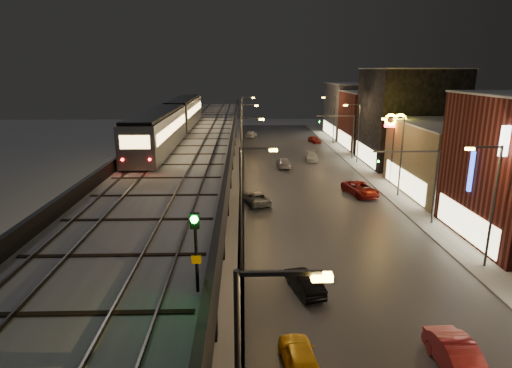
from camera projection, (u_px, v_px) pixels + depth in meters
name	position (u px, v px, depth m)	size (l,w,h in m)	color
road_surface	(309.00, 188.00, 52.11)	(17.00, 120.00, 0.06)	#46474D
sidewalk_right	(390.00, 187.00, 52.39)	(4.00, 120.00, 0.14)	#9FA1A8
under_viaduct_pavement	(198.00, 188.00, 51.71)	(11.00, 120.00, 0.06)	#9FA1A8
elevated_viaduct	(193.00, 147.00, 47.21)	(9.00, 100.00, 6.30)	black
viaduct_trackbed	(193.00, 140.00, 47.14)	(8.40, 100.00, 0.32)	#B2B7C1
viaduct_parapet_streetside	(233.00, 136.00, 47.17)	(0.30, 100.00, 1.10)	black
viaduct_parapet_far	(153.00, 136.00, 46.92)	(0.30, 100.00, 1.10)	black
building_c	(458.00, 159.00, 48.65)	(12.20, 15.20, 8.16)	#75664B
building_d	(408.00, 117.00, 63.31)	(12.20, 13.20, 14.16)	black
building_e	(378.00, 120.00, 77.35)	(12.20, 12.20, 10.16)	#54201B
building_f	(358.00, 110.00, 90.73)	(12.20, 16.20, 11.16)	#4D4E53
streetlight_left_1	(245.00, 201.00, 29.29)	(2.57, 0.28, 9.00)	#38383A
streetlight_right_1	(490.00, 199.00, 29.79)	(2.56, 0.28, 9.00)	#38383A
streetlight_left_2	(244.00, 152.00, 46.66)	(2.57, 0.28, 9.00)	#38383A
streetlight_right_2	(399.00, 151.00, 47.17)	(2.56, 0.28, 9.00)	#38383A
streetlight_left_3	(244.00, 130.00, 64.04)	(2.57, 0.28, 9.00)	#38383A
streetlight_right_3	(357.00, 129.00, 64.54)	(2.56, 0.28, 9.00)	#38383A
streetlight_left_4	(243.00, 117.00, 81.41)	(2.57, 0.28, 9.00)	#38383A
streetlight_right_4	(333.00, 116.00, 81.92)	(2.56, 0.28, 9.00)	#38383A
traffic_light_rig_a	(424.00, 178.00, 38.64)	(6.10, 0.34, 7.00)	#38383A
traffic_light_rig_b	(346.00, 131.00, 67.60)	(6.10, 0.34, 7.00)	#38383A
subway_train	(174.00, 119.00, 49.21)	(2.99, 36.68, 3.57)	gray
rail_signal	(195.00, 237.00, 14.02)	(0.33, 0.42, 2.87)	black
car_taxi	(300.00, 359.00, 20.27)	(1.64, 4.08, 1.39)	yellow
car_near_white	(305.00, 283.00, 27.55)	(1.42, 4.07, 1.34)	black
car_mid_silver	(256.00, 198.00, 45.60)	(2.19, 4.76, 1.32)	gray
car_mid_dark	(283.00, 163.00, 62.60)	(1.92, 4.72, 1.37)	silver
car_far_white	(251.00, 134.00, 90.25)	(1.73, 4.31, 1.47)	silver
car_onc_silver	(459.00, 360.00, 20.06)	(1.61, 4.61, 1.52)	maroon
car_onc_dark	(360.00, 189.00, 48.66)	(2.51, 5.45, 1.52)	maroon
car_onc_white	(311.00, 157.00, 67.13)	(1.86, 4.57, 1.33)	silver
car_onc_red	(314.00, 140.00, 83.53)	(1.53, 3.81, 1.30)	maroon
sign_mcdonalds	(395.00, 129.00, 52.08)	(2.61, 0.45, 8.79)	#38383A
sign_citgo	(512.00, 160.00, 30.23)	(2.15, 0.39, 10.22)	#38383A
sign_carwash	(478.00, 179.00, 34.59)	(1.48, 0.35, 7.66)	#38383A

